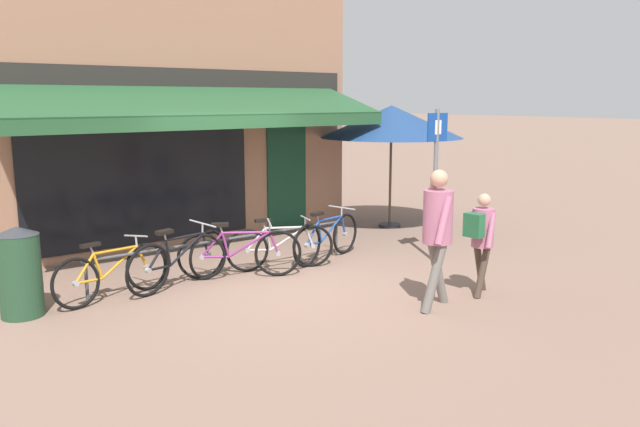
{
  "coord_description": "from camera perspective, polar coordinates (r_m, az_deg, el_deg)",
  "views": [
    {
      "loc": [
        -4.78,
        -7.08,
        2.56
      ],
      "look_at": [
        0.27,
        -0.61,
        1.05
      ],
      "focal_mm": 35.0,
      "sensor_mm": 36.0,
      "label": 1
    }
  ],
  "objects": [
    {
      "name": "ground_plane",
      "position": [
        8.92,
        -3.81,
        -6.29
      ],
      "size": [
        160.0,
        160.0,
        0.0
      ],
      "primitive_type": "plane",
      "color": "#846656"
    },
    {
      "name": "shop_front",
      "position": [
        12.44,
        -15.42,
        9.37
      ],
      "size": [
        7.14,
        4.55,
        4.84
      ],
      "color": "#9E7056",
      "rests_on": "ground_plane"
    },
    {
      "name": "bike_rack_rail",
      "position": [
        9.21,
        -8.41,
        -2.72
      ],
      "size": [
        4.2,
        0.04,
        0.57
      ],
      "color": "#47494F",
      "rests_on": "ground_plane"
    },
    {
      "name": "bicycle_orange",
      "position": [
        8.53,
        -18.46,
        -5.15
      ],
      "size": [
        1.66,
        0.62,
        0.81
      ],
      "rotation": [
        -0.12,
        0.0,
        0.21
      ],
      "color": "black",
      "rests_on": "ground_plane"
    },
    {
      "name": "bicycle_black",
      "position": [
        8.79,
        -12.74,
        -4.18
      ],
      "size": [
        1.75,
        0.63,
        0.87
      ],
      "rotation": [
        0.08,
        0.0,
        0.28
      ],
      "color": "black",
      "rests_on": "ground_plane"
    },
    {
      "name": "bicycle_purple",
      "position": [
        9.07,
        -7.34,
        -3.63
      ],
      "size": [
        1.62,
        0.89,
        0.83
      ],
      "rotation": [
        0.03,
        0.0,
        -0.48
      ],
      "color": "black",
      "rests_on": "ground_plane"
    },
    {
      "name": "bicycle_silver",
      "position": [
        9.52,
        -3.67,
        -3.01
      ],
      "size": [
        1.59,
        0.72,
        0.8
      ],
      "rotation": [
        -0.06,
        0.0,
        -0.38
      ],
      "color": "black",
      "rests_on": "ground_plane"
    },
    {
      "name": "bicycle_blue",
      "position": [
        10.01,
        0.61,
        -2.22
      ],
      "size": [
        1.68,
        0.62,
        0.82
      ],
      "rotation": [
        0.02,
        0.0,
        0.28
      ],
      "color": "black",
      "rests_on": "ground_plane"
    },
    {
      "name": "pedestrian_adult",
      "position": [
        7.73,
        10.7,
        -0.92
      ],
      "size": [
        0.62,
        0.56,
        1.74
      ],
      "rotation": [
        0.0,
        0.0,
        -0.12
      ],
      "color": "slate",
      "rests_on": "ground_plane"
    },
    {
      "name": "pedestrian_child",
      "position": [
        8.43,
        14.55,
        -1.66
      ],
      "size": [
        0.52,
        0.49,
        1.37
      ],
      "rotation": [
        0.0,
        0.0,
        0.08
      ],
      "color": "#47382D",
      "rests_on": "ground_plane"
    },
    {
      "name": "litter_bin",
      "position": [
        8.22,
        -25.77,
        -4.81
      ],
      "size": [
        0.5,
        0.5,
        1.09
      ],
      "color": "#23472D",
      "rests_on": "ground_plane"
    },
    {
      "name": "parking_sign",
      "position": [
        10.01,
        10.54,
        4.02
      ],
      "size": [
        0.44,
        0.07,
        2.41
      ],
      "color": "slate",
      "rests_on": "ground_plane"
    },
    {
      "name": "cafe_parasol",
      "position": [
        12.54,
        6.55,
        8.33
      ],
      "size": [
        2.82,
        2.82,
        2.44
      ],
      "color": "#4C3D2D",
      "rests_on": "ground_plane"
    }
  ]
}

